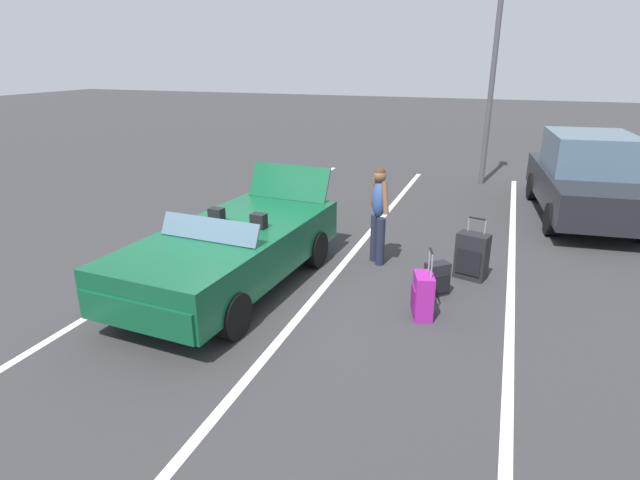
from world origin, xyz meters
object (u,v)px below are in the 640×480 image
at_px(suitcase_large_black, 472,256).
at_px(suitcase_small_carryon, 437,279).
at_px(parked_sedan_near, 586,178).
at_px(parking_lamp_post, 494,64).
at_px(traveler_person, 379,210).
at_px(convertible_car, 224,255).
at_px(suitcase_medium_bright, 423,296).

distance_m(suitcase_large_black, suitcase_small_carryon, 0.92).
bearing_deg(parked_sedan_near, parking_lamp_post, -144.68).
bearing_deg(traveler_person, suitcase_large_black, 133.03).
bearing_deg(convertible_car, parking_lamp_post, 163.24).
distance_m(suitcase_medium_bright, traveler_person, 2.09).
relative_size(traveler_person, parked_sedan_near, 0.35).
xyz_separation_m(suitcase_medium_bright, parked_sedan_near, (-5.78, 2.51, 0.58)).
distance_m(suitcase_medium_bright, suitcase_small_carryon, 0.77).
bearing_deg(suitcase_small_carryon, suitcase_large_black, 110.60).
height_order(suitcase_large_black, suitcase_small_carryon, suitcase_large_black).
bearing_deg(traveler_person, parked_sedan_near, -173.19).
bearing_deg(convertible_car, traveler_person, 139.87).
xyz_separation_m(suitcase_medium_bright, traveler_person, (-1.70, -1.05, 0.62)).
bearing_deg(suitcase_medium_bright, parking_lamp_post, -108.87).
bearing_deg(suitcase_medium_bright, suitcase_large_black, -125.05).
relative_size(suitcase_medium_bright, parked_sedan_near, 0.21).
bearing_deg(convertible_car, suitcase_small_carryon, 111.87).
bearing_deg(suitcase_large_black, suitcase_small_carryon, -12.11).
relative_size(suitcase_large_black, suitcase_medium_bright, 1.02).
xyz_separation_m(convertible_car, suitcase_small_carryon, (-0.99, 2.97, -0.34)).
bearing_deg(suitcase_large_black, convertible_car, -46.43).
bearing_deg(traveler_person, parking_lamp_post, -143.32).
bearing_deg(suitcase_large_black, parking_lamp_post, -162.29).
bearing_deg(parked_sedan_near, traveler_person, -46.80).
relative_size(suitcase_large_black, suitcase_small_carryon, 1.97).
relative_size(suitcase_small_carryon, parked_sedan_near, 0.11).
height_order(convertible_car, parked_sedan_near, parked_sedan_near).
relative_size(convertible_car, suitcase_medium_bright, 4.43).
bearing_deg(parking_lamp_post, convertible_car, -20.18).
distance_m(suitcase_small_carryon, traveler_person, 1.62).
relative_size(suitcase_large_black, parking_lamp_post, 0.18).
relative_size(parked_sedan_near, parking_lamp_post, 0.85).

